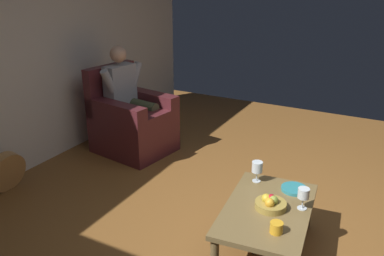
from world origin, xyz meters
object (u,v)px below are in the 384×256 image
at_px(person_seated, 129,96).
at_px(candle_jar, 276,228).
at_px(coffee_table, 267,214).
at_px(decorative_dish, 294,189).
at_px(wine_glass_far, 303,194).
at_px(wine_glass_near, 257,168).
at_px(armchair, 131,123).
at_px(guitar, 5,169).
at_px(fruit_bowl, 270,203).

xyz_separation_m(person_seated, candle_jar, (1.35, 2.19, -0.24)).
bearing_deg(coffee_table, decorative_dish, 162.98).
relative_size(coffee_table, wine_glass_far, 6.23).
bearing_deg(wine_glass_near, candle_jar, 30.15).
relative_size(coffee_table, candle_jar, 11.74).
height_order(armchair, person_seated, person_seated).
distance_m(person_seated, guitar, 1.53).
xyz_separation_m(guitar, candle_jar, (-0.02, 2.70, 0.20)).
height_order(wine_glass_near, candle_jar, wine_glass_near).
distance_m(armchair, candle_jar, 2.57).
relative_size(fruit_bowl, decorative_dish, 1.11).
xyz_separation_m(wine_glass_near, decorative_dish, (-0.00, 0.32, -0.11)).
bearing_deg(armchair, decorative_dish, 79.53).
distance_m(coffee_table, guitar, 2.58).
height_order(person_seated, decorative_dish, person_seated).
relative_size(person_seated, guitar, 1.23).
height_order(wine_glass_far, candle_jar, wine_glass_far).
distance_m(wine_glass_near, decorative_dish, 0.34).
bearing_deg(wine_glass_near, person_seated, -111.94).
bearing_deg(person_seated, coffee_table, 70.58).
relative_size(person_seated, coffee_table, 1.19).
distance_m(person_seated, coffee_table, 2.34).
xyz_separation_m(guitar, wine_glass_far, (-0.40, 2.79, 0.28)).
bearing_deg(coffee_table, guitar, -83.55).
distance_m(coffee_table, wine_glass_near, 0.44).
bearing_deg(guitar, wine_glass_far, 98.13).
bearing_deg(armchair, wine_glass_far, 75.19).
bearing_deg(wine_glass_far, candle_jar, -12.24).
bearing_deg(person_seated, fruit_bowl, 70.85).
xyz_separation_m(guitar, decorative_dish, (-0.64, 2.67, 0.17)).
relative_size(guitar, wine_glass_near, 5.66).
relative_size(wine_glass_near, wine_glass_far, 1.06).
height_order(coffee_table, wine_glass_far, wine_glass_far).
bearing_deg(decorative_dish, coffee_table, -17.02).
relative_size(coffee_table, fruit_bowl, 4.51).
relative_size(coffee_table, guitar, 1.04).
bearing_deg(armchair, wine_glass_near, 76.50).
relative_size(armchair, candle_jar, 11.27).
xyz_separation_m(wine_glass_far, fruit_bowl, (0.11, -0.21, -0.08)).
bearing_deg(armchair, candle_jar, 66.73).
height_order(wine_glass_near, decorative_dish, wine_glass_near).
xyz_separation_m(person_seated, fruit_bowl, (1.08, 2.07, -0.24)).
bearing_deg(wine_glass_near, decorative_dish, 90.05).
distance_m(guitar, candle_jar, 2.71).
distance_m(guitar, fruit_bowl, 2.60).
xyz_separation_m(wine_glass_near, wine_glass_far, (0.24, 0.44, -0.00)).
xyz_separation_m(fruit_bowl, candle_jar, (0.27, 0.13, -0.00)).
bearing_deg(coffee_table, candle_jar, 28.47).
bearing_deg(wine_glass_near, fruit_bowl, 33.71).
height_order(wine_glass_near, fruit_bowl, wine_glass_near).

